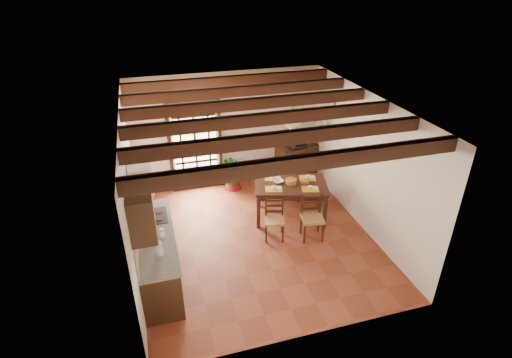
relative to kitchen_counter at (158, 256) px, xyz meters
name	(u,v)px	position (x,y,z in m)	size (l,w,h in m)	color
ground_plane	(257,239)	(1.96, 0.60, -0.47)	(5.00, 5.00, 0.00)	brown
room_shell	(257,157)	(1.96, 0.60, 1.34)	(4.52, 5.02, 2.81)	silver
ceiling_beams	(257,111)	(1.96, 0.60, 2.22)	(4.50, 4.34, 0.20)	black
french_door	(195,144)	(1.16, 3.05, 0.70)	(1.26, 0.11, 2.32)	white
kitchen_counter	(158,256)	(0.00, 0.00, 0.00)	(0.64, 2.25, 1.38)	black
upper_cabinet	(141,211)	(-0.12, -0.70, 1.38)	(0.35, 0.80, 0.70)	black
range_hood	(141,178)	(-0.09, 0.55, 1.26)	(0.38, 0.60, 0.54)	white
counter_items	(154,230)	(0.00, 0.09, 0.49)	(0.50, 1.43, 0.25)	black
dining_table	(291,188)	(2.88, 1.19, 0.24)	(1.71, 1.34, 0.82)	#341B11
chair_near_left	(274,226)	(2.31, 0.55, -0.21)	(0.47, 0.46, 0.84)	#AC8049
chair_near_right	(312,225)	(3.03, 0.35, -0.18)	(0.49, 0.48, 0.92)	#AC8049
chair_far_left	(271,187)	(2.73, 2.04, -0.19)	(0.52, 0.51, 0.92)	#AC8049
chair_far_right	(304,188)	(3.46, 1.83, -0.19)	(0.45, 0.43, 0.89)	#AC8049
table_setting	(291,179)	(2.88, 1.19, 0.44)	(1.10, 0.73, 0.10)	gold
table_bowl	(278,181)	(2.64, 1.32, 0.37)	(0.22, 0.22, 0.05)	white
sideboard	(297,162)	(3.67, 2.83, -0.03)	(1.05, 0.47, 0.90)	black
crt_tv	(298,139)	(3.67, 2.82, 0.61)	(0.45, 0.42, 0.35)	black
fuse_box	(287,111)	(3.46, 3.08, 1.28)	(0.25, 0.03, 0.32)	white
plant_pot	(233,184)	(1.97, 2.75, -0.36)	(0.40, 0.40, 0.24)	maroon
potted_plant	(233,168)	(1.97, 2.75, 0.10)	(1.73, 1.48, 1.92)	#144C19
wall_shelf	(326,130)	(4.10, 2.20, 1.04)	(0.20, 0.42, 0.20)	black
shelf_vase	(327,124)	(4.10, 2.20, 1.18)	(0.15, 0.15, 0.15)	#B2BFB2
shelf_flowers	(327,116)	(4.10, 2.20, 1.38)	(0.14, 0.14, 0.36)	gold
framed_picture	(331,107)	(4.18, 2.20, 1.58)	(0.03, 0.32, 0.32)	brown
pendant_lamp	(292,126)	(2.88, 1.29, 1.60)	(0.36, 0.36, 0.84)	black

